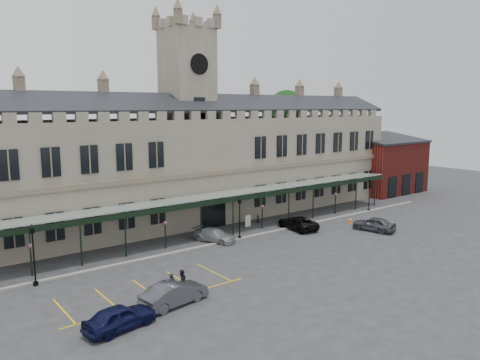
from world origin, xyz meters
TOP-DOWN VIEW (x-y plane):
  - ground at (0.00, 0.00)m, footprint 140.00×140.00m
  - station_building at (0.00, 15.91)m, footprint 60.00×10.36m
  - clock_tower at (0.00, 16.00)m, footprint 5.60×5.60m
  - canopy at (0.00, 7.46)m, footprint 50.00×4.10m
  - brick_annex at (34.00, 12.97)m, footprint 12.40×8.36m
  - kerb at (0.00, 5.50)m, footprint 60.00×0.40m
  - parking_markings at (-14.00, -1.50)m, footprint 16.00×6.00m
  - tree_behind_mid at (8.00, 25.00)m, footprint 6.00×6.00m
  - tree_behind_right at (24.00, 25.00)m, footprint 6.00×6.00m
  - lamp_post_left at (-20.30, 4.89)m, footprint 0.45×0.45m
  - lamp_post_mid at (-0.42, 5.51)m, footprint 0.41×0.41m
  - lamp_post_right at (20.60, 5.56)m, footprint 0.41×0.41m
  - traffic_cone at (13.59, 2.81)m, footprint 0.49×0.49m
  - sign_board at (3.33, 8.89)m, footprint 0.76×0.09m
  - bollard_left at (-3.34, 9.01)m, footprint 0.16×0.16m
  - bollard_right at (5.39, 9.62)m, footprint 0.16×0.16m
  - car_left_a at (-18.05, -5.63)m, footprint 4.79×2.56m
  - car_left_b at (-13.67, -4.51)m, footprint 5.11×2.44m
  - car_taxi at (-2.96, 6.34)m, footprint 3.40×4.84m
  - car_van at (7.00, 4.72)m, footprint 2.83×5.34m
  - car_right_a at (13.07, -0.87)m, footprint 2.83×4.86m
  - person_a at (-13.20, -3.39)m, footprint 0.75×0.60m
  - person_b at (-12.30, -3.15)m, footprint 0.97×0.81m

SIDE VIEW (x-z plane):
  - ground at x=0.00m, z-range 0.00..0.00m
  - parking_markings at x=-14.00m, z-range -0.01..0.01m
  - kerb at x=0.00m, z-range 0.00..0.12m
  - traffic_cone at x=13.59m, z-range -0.01..0.76m
  - bollard_right at x=5.39m, z-range 0.00..0.88m
  - bollard_left at x=-3.34m, z-range 0.00..0.91m
  - sign_board at x=3.33m, z-range -0.02..1.29m
  - car_taxi at x=-2.96m, z-range 0.00..1.30m
  - car_van at x=7.00m, z-range 0.00..1.43m
  - car_left_a at x=-18.05m, z-range 0.00..1.55m
  - car_right_a at x=13.07m, z-range 0.00..1.56m
  - car_left_b at x=-13.67m, z-range 0.00..1.62m
  - person_a at x=-13.20m, z-range 0.00..1.78m
  - person_b at x=-12.30m, z-range 0.00..1.80m
  - canopy at x=0.00m, z-range 0.25..4.55m
  - lamp_post_right at x=20.60m, z-range 0.40..4.74m
  - lamp_post_mid at x=-0.42m, z-range 0.41..4.78m
  - lamp_post_left at x=-20.30m, z-range 0.45..5.25m
  - brick_annex at x=34.00m, z-range -0.46..8.77m
  - station_building at x=0.00m, z-range -2.18..15.12m
  - tree_behind_mid at x=8.00m, z-range 4.81..20.81m
  - tree_behind_right at x=24.00m, z-range 4.81..20.81m
  - clock_tower at x=0.00m, z-range 0.71..25.51m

